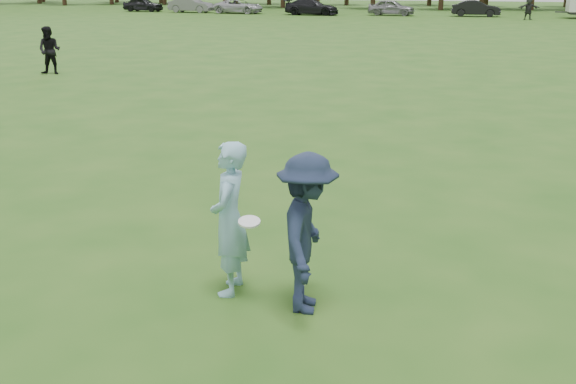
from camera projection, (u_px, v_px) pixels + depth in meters
name	position (u px, v px, depth m)	size (l,w,h in m)	color
ground	(327.00, 297.00, 8.51)	(200.00, 200.00, 0.00)	#255016
thrower	(229.00, 219.00, 8.37)	(0.72, 0.47, 1.97)	#87BDD1
defender	(307.00, 234.00, 7.93)	(1.26, 0.72, 1.95)	#1B263D
player_far_a	(50.00, 50.00, 27.07)	(0.92, 0.72, 1.90)	black
player_far_d	(529.00, 8.00, 59.44)	(1.81, 0.58, 1.96)	#2A2A2A
car_a	(143.00, 4.00, 72.35)	(1.73, 4.30, 1.47)	black
car_b	(191.00, 5.00, 70.43)	(1.64, 4.70, 1.55)	slate
car_c	(239.00, 6.00, 68.83)	(2.31, 5.01, 1.39)	#AAAAAF
car_d	(312.00, 7.00, 66.15)	(2.15, 5.30, 1.54)	black
car_e	(392.00, 7.00, 65.41)	(1.80, 4.47, 1.52)	slate
car_f	(476.00, 8.00, 63.82)	(1.58, 4.52, 1.49)	black
disc_in_play	(249.00, 222.00, 8.08)	(0.28, 0.28, 0.09)	white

